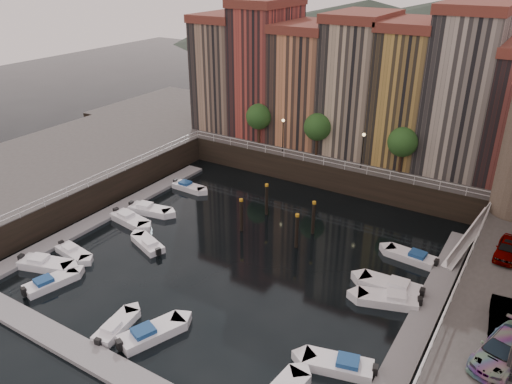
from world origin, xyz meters
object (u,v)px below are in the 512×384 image
Objects in this scene: mooring_pilings at (279,216)px; car_c at (502,351)px; boat_left_0 at (45,264)px; boat_left_1 at (73,252)px; car_b at (502,319)px; boat_left_2 at (129,219)px; gangway at (469,236)px; car_a at (508,250)px.

car_c is (21.10, -11.29, 2.12)m from mooring_pilings.
boat_left_1 is (0.48, 2.61, -0.06)m from boat_left_0.
car_b is 3.28m from car_c.
car_b reaches higher than boat_left_2.
gangway is at bearing 29.99° from boat_left_2.
boat_left_0 is (-14.05, -16.30, -1.27)m from mooring_pilings.
car_a is (3.30, -4.11, 1.78)m from gangway.
car_c is (1.24, -12.42, 0.07)m from car_a.
mooring_pilings is 1.58× the size of boat_left_1.
boat_left_1 is at bearing -147.87° from gangway.
gangway is 17.24m from car_c.
boat_left_2 is 35.27m from car_c.
mooring_pilings is 24.03m from car_c.
car_c reaches higher than boat_left_2.
boat_left_2 is (-30.24, -11.76, -1.54)m from gangway.
boat_left_1 is 7.17m from boat_left_2.
boat_left_2 is at bearing 70.18° from boat_left_0.
boat_left_2 is at bearing -165.21° from car_a.
mooring_pilings is 22.27m from car_b.
mooring_pilings is 1.60× the size of car_a.
boat_left_0 is 35.85m from car_b.
car_c reaches higher than boat_left_1.
car_c is at bearing -28.15° from mooring_pilings.
boat_left_1 is 1.02× the size of car_b.
car_a reaches higher than gangway.
boat_left_0 reaches higher than boat_left_1.
car_c reaches higher than car_b.
mooring_pilings is at bearing 31.60° from boat_left_0.
boat_left_0 is 38.27m from car_a.
boat_left_2 is 1.21× the size of car_a.
boat_left_0 is 35.67m from car_c.
boat_left_0 is 0.95× the size of car_c.
boat_left_0 is at bearing -156.69° from car_c.
car_a is 9.20m from car_b.
car_a is at bearing 110.91° from car_c.
mooring_pilings is 1.24× the size of car_c.
gangway is at bearing 120.55° from car_c.
car_b is (34.35, -1.52, 3.30)m from boat_left_2.
car_c is (35.15, 5.01, 3.39)m from boat_left_0.
car_b is 0.77× the size of car_c.
car_b reaches higher than gangway.
mooring_pilings is at bearing 151.80° from car_b.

